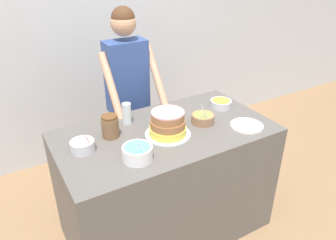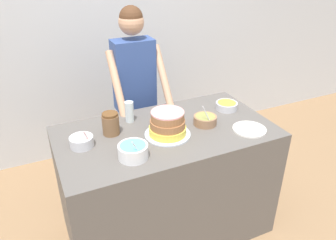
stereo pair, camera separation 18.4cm
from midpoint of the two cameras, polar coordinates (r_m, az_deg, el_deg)
wall_back at (r=3.46m, az=-9.07°, el=14.74°), size 10.00×0.05×2.60m
counter at (r=2.58m, az=1.83°, el=-10.81°), size 1.54×0.83×0.92m
person_baker at (r=2.80m, az=-3.89°, el=6.35°), size 0.46×0.46×1.68m
cake at (r=2.23m, az=2.28°, el=-0.85°), size 0.32×0.32×0.18m
frosting_bowl_orange at (r=2.67m, az=12.12°, el=2.45°), size 0.17×0.17×0.06m
frosting_bowl_blue at (r=2.01m, az=-3.48°, el=-5.45°), size 0.19×0.19×0.16m
frosting_bowl_pink at (r=2.17m, az=-12.48°, el=-3.68°), size 0.15×0.15×0.14m
frosting_bowl_olive at (r=2.41m, az=8.67°, el=0.01°), size 0.17×0.17×0.18m
drinking_glass at (r=2.41m, az=-4.58°, el=1.40°), size 0.06×0.06×0.16m
ceramic_plate at (r=2.42m, az=16.13°, el=-1.61°), size 0.24×0.24×0.01m
stoneware_jar at (r=2.26m, az=-7.67°, el=-0.71°), size 0.12×0.12×0.16m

